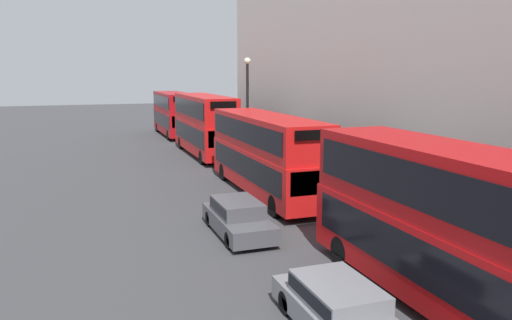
{
  "coord_description": "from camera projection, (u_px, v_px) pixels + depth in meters",
  "views": [
    {
      "loc": [
        -7.58,
        -4.32,
        6.4
      ],
      "look_at": [
        0.48,
        18.15,
        2.17
      ],
      "focal_mm": 35.0,
      "sensor_mm": 36.0,
      "label": 1
    }
  ],
  "objects": [
    {
      "name": "bus_second_in_queue",
      "position": [
        266.0,
        151.0,
        26.07
      ],
      "size": [
        2.59,
        11.4,
        4.18
      ],
      "color": "red",
      "rests_on": "ground"
    },
    {
      "name": "bus_third_in_queue",
      "position": [
        204.0,
        123.0,
        38.37
      ],
      "size": [
        2.59,
        10.79,
        4.63
      ],
      "color": "red",
      "rests_on": "ground"
    },
    {
      "name": "bus_trailing",
      "position": [
        174.0,
        112.0,
        50.38
      ],
      "size": [
        2.59,
        10.01,
        4.34
      ],
      "color": "#A80F14",
      "rests_on": "ground"
    },
    {
      "name": "car_hatchback",
      "position": [
        238.0,
        216.0,
        19.82
      ],
      "size": [
        1.83,
        4.52,
        1.39
      ],
      "color": "#47474C",
      "rests_on": "ground"
    },
    {
      "name": "bus_leading",
      "position": [
        462.0,
        227.0,
        12.85
      ],
      "size": [
        2.59,
        11.49,
        4.46
      ],
      "color": "#B20C0F",
      "rests_on": "ground"
    },
    {
      "name": "pedestrian",
      "position": [
        391.0,
        211.0,
        20.61
      ],
      "size": [
        0.36,
        0.36,
        1.57
      ],
      "color": "#26262D",
      "rests_on": "ground"
    },
    {
      "name": "car_dark_sedan",
      "position": [
        339.0,
        307.0,
        12.26
      ],
      "size": [
        1.84,
        4.42,
        1.31
      ],
      "color": "slate",
      "rests_on": "ground"
    },
    {
      "name": "street_lamp",
      "position": [
        247.0,
        101.0,
        33.54
      ],
      "size": [
        0.44,
        0.44,
        7.33
      ],
      "color": "black",
      "rests_on": "ground"
    }
  ]
}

